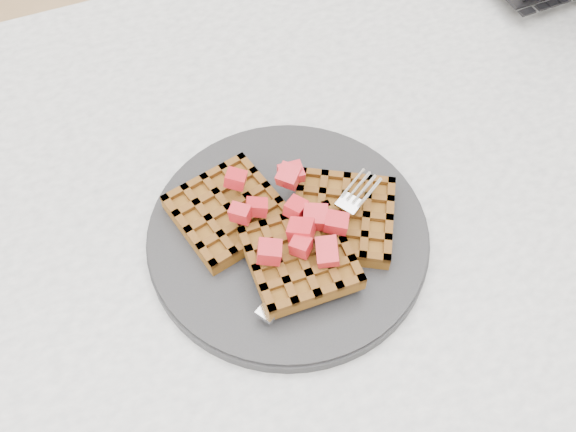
% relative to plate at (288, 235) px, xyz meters
% --- Properties ---
extents(ground, '(4.00, 4.00, 0.00)m').
position_rel_plate_xyz_m(ground, '(0.10, 0.01, -0.76)').
color(ground, tan).
rests_on(ground, ground).
extents(table, '(1.20, 0.80, 0.75)m').
position_rel_plate_xyz_m(table, '(0.10, 0.01, -0.12)').
color(table, silver).
rests_on(table, ground).
extents(plate, '(0.26, 0.26, 0.02)m').
position_rel_plate_xyz_m(plate, '(0.00, 0.00, 0.00)').
color(plate, black).
rests_on(plate, table).
extents(waffles, '(0.21, 0.17, 0.03)m').
position_rel_plate_xyz_m(waffles, '(0.00, -0.00, 0.02)').
color(waffles, brown).
rests_on(waffles, plate).
extents(strawberry_pile, '(0.15, 0.15, 0.02)m').
position_rel_plate_xyz_m(strawberry_pile, '(0.00, 0.00, 0.05)').
color(strawberry_pile, maroon).
rests_on(strawberry_pile, waffles).
extents(fork, '(0.17, 0.12, 0.02)m').
position_rel_plate_xyz_m(fork, '(0.03, -0.03, 0.02)').
color(fork, silver).
rests_on(fork, plate).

